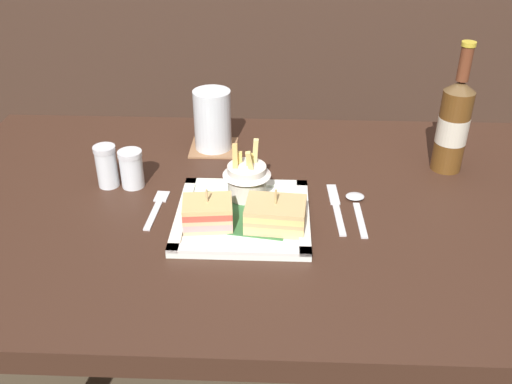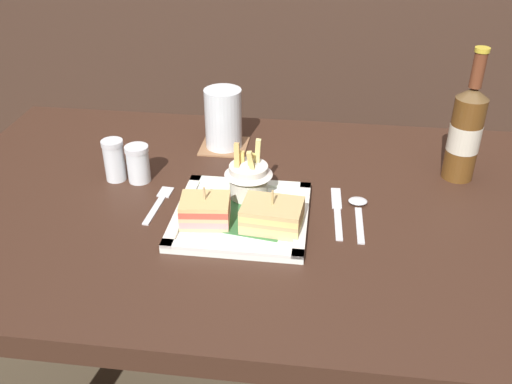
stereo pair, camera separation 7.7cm
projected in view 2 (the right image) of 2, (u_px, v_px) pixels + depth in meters
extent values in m
cube|color=#3B2318|center=(270.00, 213.00, 1.07)|extent=(1.30, 0.76, 0.04)
cylinder|color=#392917|center=(75.00, 253.00, 1.59)|extent=(0.07, 0.07, 0.72)
cylinder|color=#452C14|center=(504.00, 288.00, 1.46)|extent=(0.07, 0.07, 0.72)
cube|color=white|center=(242.00, 217.00, 1.01)|extent=(0.23, 0.23, 0.01)
cube|color=#356E39|center=(241.00, 214.00, 1.01)|extent=(0.18, 0.15, 0.00)
cube|color=white|center=(231.00, 249.00, 0.92)|extent=(0.23, 0.02, 0.01)
cube|color=white|center=(250.00, 183.00, 1.10)|extent=(0.23, 0.02, 0.01)
cube|color=white|center=(182.00, 208.00, 1.02)|extent=(0.02, 0.23, 0.01)
cube|color=white|center=(302.00, 217.00, 1.00)|extent=(0.02, 0.23, 0.01)
cube|color=tan|center=(206.00, 220.00, 0.99)|extent=(0.09, 0.07, 0.01)
cube|color=pink|center=(205.00, 215.00, 0.98)|extent=(0.09, 0.07, 0.01)
cube|color=tan|center=(205.00, 211.00, 0.98)|extent=(0.09, 0.07, 0.01)
cube|color=#C94E3B|center=(205.00, 206.00, 0.97)|extent=(0.09, 0.07, 0.01)
cube|color=#DBB16C|center=(205.00, 201.00, 0.97)|extent=(0.09, 0.07, 0.01)
cylinder|color=tan|center=(205.00, 205.00, 0.97)|extent=(0.00, 0.00, 0.07)
cube|color=tan|center=(272.00, 225.00, 0.98)|extent=(0.11, 0.08, 0.01)
cube|color=#E7D87A|center=(272.00, 220.00, 0.97)|extent=(0.11, 0.08, 0.01)
cube|color=tan|center=(272.00, 216.00, 0.97)|extent=(0.11, 0.08, 0.01)
cube|color=#F2C872|center=(272.00, 211.00, 0.96)|extent=(0.11, 0.08, 0.01)
cube|color=tan|center=(272.00, 206.00, 0.96)|extent=(0.11, 0.08, 0.01)
cylinder|color=tan|center=(272.00, 209.00, 0.96)|extent=(0.00, 0.00, 0.07)
cylinder|color=silver|center=(249.00, 181.00, 1.05)|extent=(0.07, 0.07, 0.06)
cone|color=white|center=(248.00, 167.00, 1.03)|extent=(0.09, 0.09, 0.03)
cube|color=#F3DC76|center=(250.00, 169.00, 1.03)|extent=(0.01, 0.01, 0.05)
cube|color=#E5C664|center=(249.00, 165.00, 1.04)|extent=(0.02, 0.01, 0.05)
cube|color=#E6C160|center=(242.00, 164.00, 1.04)|extent=(0.01, 0.01, 0.05)
cube|color=#E6D884|center=(257.00, 158.00, 1.04)|extent=(0.01, 0.01, 0.08)
cube|color=#E4B462|center=(237.00, 162.00, 1.03)|extent=(0.01, 0.02, 0.07)
cube|color=#E6CB72|center=(252.00, 167.00, 1.02)|extent=(0.02, 0.02, 0.07)
cylinder|color=brown|center=(464.00, 139.00, 1.10)|extent=(0.06, 0.06, 0.17)
cone|color=brown|center=(474.00, 93.00, 1.05)|extent=(0.06, 0.06, 0.02)
cylinder|color=brown|center=(478.00, 70.00, 1.03)|extent=(0.02, 0.02, 0.07)
cylinder|color=gold|center=(482.00, 50.00, 1.01)|extent=(0.03, 0.03, 0.01)
cylinder|color=beige|center=(464.00, 137.00, 1.10)|extent=(0.06, 0.06, 0.05)
cube|color=#976946|center=(224.00, 146.00, 1.26)|extent=(0.10, 0.10, 0.00)
cylinder|color=silver|center=(223.00, 118.00, 1.22)|extent=(0.08, 0.08, 0.13)
cylinder|color=silver|center=(224.00, 129.00, 1.24)|extent=(0.07, 0.07, 0.08)
cube|color=silver|center=(154.00, 210.00, 1.04)|extent=(0.02, 0.09, 0.00)
cube|color=silver|center=(166.00, 192.00, 1.09)|extent=(0.03, 0.04, 0.00)
cube|color=silver|center=(338.00, 224.00, 1.00)|extent=(0.02, 0.10, 0.00)
cube|color=silver|center=(336.00, 198.00, 1.07)|extent=(0.02, 0.07, 0.00)
cube|color=silver|center=(360.00, 225.00, 1.00)|extent=(0.01, 0.11, 0.00)
ellipsoid|color=silver|center=(358.00, 201.00, 1.06)|extent=(0.04, 0.03, 0.01)
cylinder|color=silver|center=(115.00, 162.00, 1.12)|extent=(0.04, 0.04, 0.07)
cylinder|color=white|center=(116.00, 169.00, 1.13)|extent=(0.04, 0.04, 0.04)
cylinder|color=silver|center=(112.00, 143.00, 1.10)|extent=(0.04, 0.04, 0.01)
cylinder|color=silver|center=(138.00, 166.00, 1.12)|extent=(0.04, 0.04, 0.06)
cylinder|color=#392C1D|center=(139.00, 172.00, 1.12)|extent=(0.04, 0.04, 0.04)
cylinder|color=silver|center=(136.00, 149.00, 1.10)|extent=(0.05, 0.05, 0.01)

